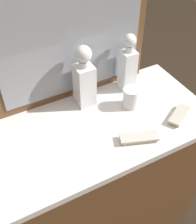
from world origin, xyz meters
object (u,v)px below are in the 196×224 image
crystal_tumbler_right (131,98)px  crystal_decanter_front (84,82)px  silver_brush_far_left (179,115)px  crystal_decanter_right (128,68)px  silver_brush_rear (139,138)px

crystal_tumbler_right → crystal_decanter_front: bearing=145.7°
silver_brush_far_left → crystal_decanter_right: bearing=107.4°
crystal_decanter_front → crystal_tumbler_right: bearing=-34.3°
crystal_decanter_front → crystal_tumbler_right: (0.18, -0.13, -0.08)m
crystal_tumbler_right → silver_brush_rear: crystal_tumbler_right is taller
crystal_tumbler_right → crystal_decanter_right: bearing=66.0°
crystal_decanter_right → silver_brush_far_left: crystal_decanter_right is taller
crystal_decanter_right → silver_brush_rear: size_ratio=1.74×
silver_brush_rear → crystal_decanter_right: bearing=66.4°
crystal_decanter_right → crystal_decanter_front: (-0.24, -0.01, 0.00)m
crystal_decanter_right → silver_brush_far_left: size_ratio=1.97×
crystal_tumbler_right → silver_brush_far_left: (0.16, -0.18, -0.03)m
crystal_tumbler_right → silver_brush_far_left: crystal_tumbler_right is taller
silver_brush_rear → silver_brush_far_left: size_ratio=1.13×
crystal_decanter_right → silver_brush_far_left: 0.34m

